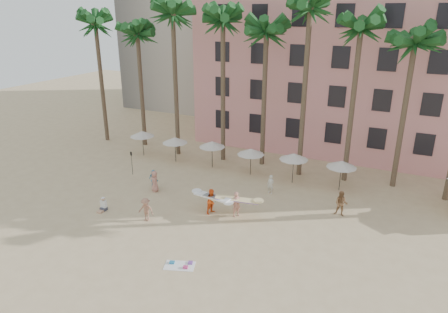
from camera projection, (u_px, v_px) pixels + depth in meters
ground at (192, 245)px, 25.79m from camera, size 120.00×120.00×0.00m
pink_hotel at (370, 73)px, 42.17m from camera, size 35.00×14.00×16.00m
palm_row at (281, 26)px, 33.79m from camera, size 44.40×5.40×16.30m
umbrella_row at (231, 148)px, 36.77m from camera, size 22.50×2.70×2.73m
beach_towel at (181, 265)px, 23.68m from camera, size 2.03×1.54×0.14m
carrier_yellow at (237, 203)px, 29.02m from camera, size 3.22×1.71×1.93m
carrier_white at (212, 200)px, 29.49m from camera, size 3.14×1.43×1.93m
beachgoers at (211, 195)px, 30.70m from camera, size 16.06×8.83×1.93m
paddle at (132, 160)px, 36.28m from camera, size 0.18×0.04×2.23m
seated_man at (103, 206)px, 30.08m from camera, size 0.45×0.79×1.03m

